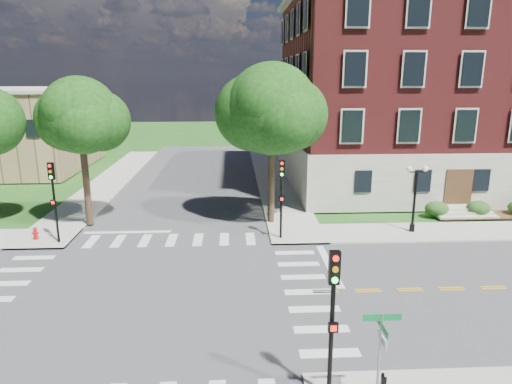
{
  "coord_description": "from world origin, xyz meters",
  "views": [
    {
      "loc": [
        3.8,
        -19.11,
        9.75
      ],
      "look_at": [
        5.09,
        6.31,
        3.2
      ],
      "focal_mm": 32.0,
      "sensor_mm": 36.0,
      "label": 1
    }
  ],
  "objects_px": {
    "street_sign_pole": "(381,343)",
    "fire_hydrant": "(36,234)",
    "traffic_signal_se": "(333,307)",
    "twin_lamp_west": "(415,195)",
    "traffic_signal_ne": "(281,189)",
    "traffic_signal_nw": "(53,192)"
  },
  "relations": [
    {
      "from": "street_sign_pole",
      "to": "fire_hydrant",
      "type": "height_order",
      "value": "street_sign_pole"
    },
    {
      "from": "traffic_signal_se",
      "to": "twin_lamp_west",
      "type": "xyz_separation_m",
      "value": [
        8.43,
        14.97,
        -0.66
      ]
    },
    {
      "from": "fire_hydrant",
      "to": "traffic_signal_se",
      "type": "bearing_deg",
      "value": -44.8
    },
    {
      "from": "traffic_signal_ne",
      "to": "traffic_signal_nw",
      "type": "distance_m",
      "value": 13.24
    },
    {
      "from": "twin_lamp_west",
      "to": "street_sign_pole",
      "type": "relative_size",
      "value": 1.36
    },
    {
      "from": "traffic_signal_se",
      "to": "traffic_signal_ne",
      "type": "relative_size",
      "value": 1.0
    },
    {
      "from": "traffic_signal_se",
      "to": "twin_lamp_west",
      "type": "bearing_deg",
      "value": 60.62
    },
    {
      "from": "traffic_signal_ne",
      "to": "traffic_signal_nw",
      "type": "relative_size",
      "value": 1.0
    },
    {
      "from": "street_sign_pole",
      "to": "fire_hydrant",
      "type": "distance_m",
      "value": 22.27
    },
    {
      "from": "traffic_signal_ne",
      "to": "street_sign_pole",
      "type": "height_order",
      "value": "traffic_signal_ne"
    },
    {
      "from": "fire_hydrant",
      "to": "street_sign_pole",
      "type": "bearing_deg",
      "value": -43.41
    },
    {
      "from": "traffic_signal_ne",
      "to": "fire_hydrant",
      "type": "relative_size",
      "value": 6.4
    },
    {
      "from": "traffic_signal_nw",
      "to": "fire_hydrant",
      "type": "distance_m",
      "value": 3.19
    },
    {
      "from": "traffic_signal_se",
      "to": "fire_hydrant",
      "type": "height_order",
      "value": "traffic_signal_se"
    },
    {
      "from": "twin_lamp_west",
      "to": "fire_hydrant",
      "type": "relative_size",
      "value": 5.64
    },
    {
      "from": "twin_lamp_west",
      "to": "traffic_signal_ne",
      "type": "bearing_deg",
      "value": -174.95
    },
    {
      "from": "traffic_signal_nw",
      "to": "twin_lamp_west",
      "type": "height_order",
      "value": "traffic_signal_nw"
    },
    {
      "from": "fire_hydrant",
      "to": "twin_lamp_west",
      "type": "bearing_deg",
      "value": 0.63
    },
    {
      "from": "street_sign_pole",
      "to": "traffic_signal_ne",
      "type": "bearing_deg",
      "value": 95.1
    },
    {
      "from": "street_sign_pole",
      "to": "fire_hydrant",
      "type": "relative_size",
      "value": 4.13
    },
    {
      "from": "traffic_signal_nw",
      "to": "traffic_signal_ne",
      "type": "bearing_deg",
      "value": 0.34
    },
    {
      "from": "traffic_signal_nw",
      "to": "twin_lamp_west",
      "type": "bearing_deg",
      "value": 2.18
    }
  ]
}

